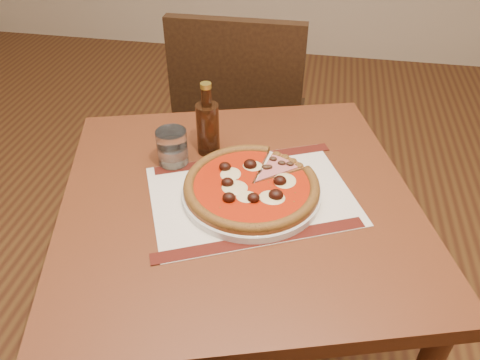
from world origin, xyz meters
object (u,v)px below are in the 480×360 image
(bottle, at_px, (208,126))
(table, at_px, (238,227))
(chair_far, at_px, (241,117))
(water_glass, at_px, (172,148))
(plate, at_px, (251,192))
(pizza, at_px, (251,185))

(bottle, bearing_deg, table, -56.34)
(chair_far, relative_size, water_glass, 10.31)
(plate, height_order, pizza, pizza)
(water_glass, xyz_separation_m, bottle, (0.07, 0.07, 0.03))
(table, xyz_separation_m, pizza, (0.03, 0.00, 0.13))
(chair_far, distance_m, bottle, 0.61)
(chair_far, relative_size, pizza, 3.08)
(bottle, bearing_deg, plate, -48.88)
(water_glass, bearing_deg, plate, -23.28)
(chair_far, xyz_separation_m, pizza, (0.15, -0.69, 0.24))
(chair_far, distance_m, plate, 0.74)
(table, height_order, pizza, pizza)
(pizza, height_order, bottle, bottle)
(chair_far, xyz_separation_m, plate, (0.15, -0.69, 0.22))
(chair_far, height_order, bottle, chair_far)
(pizza, bearing_deg, plate, 59.70)
(chair_far, bearing_deg, table, 99.56)
(table, bearing_deg, pizza, 9.34)
(chair_far, distance_m, water_glass, 0.66)
(table, xyz_separation_m, water_glass, (-0.18, 0.10, 0.15))
(table, bearing_deg, chair_far, 99.94)
(chair_far, bearing_deg, water_glass, 83.80)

